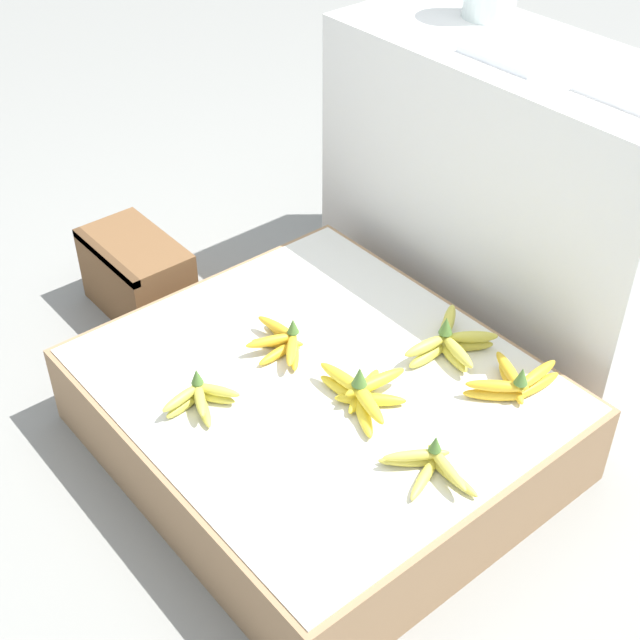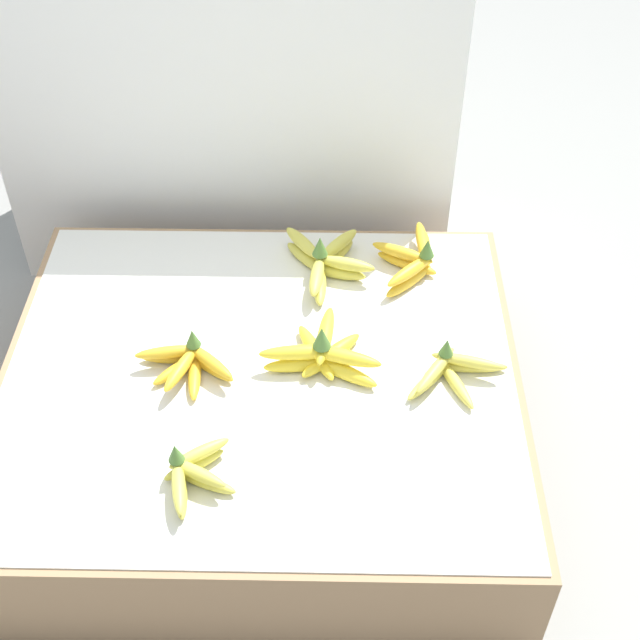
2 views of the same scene
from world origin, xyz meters
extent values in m
plane|color=gray|center=(0.00, 0.00, 0.00)|extent=(10.00, 10.00, 0.00)
cube|color=#997551|center=(0.00, 0.00, 0.11)|extent=(1.06, 0.94, 0.23)
cube|color=silver|center=(0.00, 0.00, 0.23)|extent=(1.03, 0.91, 0.00)
cube|color=white|center=(-0.11, 0.78, 0.41)|extent=(1.09, 0.45, 0.82)
cube|color=brown|center=(-0.80, -0.05, 0.12)|extent=(0.36, 0.21, 0.24)
cube|color=#4E3520|center=(-0.80, -0.14, 0.23)|extent=(0.36, 0.02, 0.02)
ellipsoid|color=gold|center=(-0.12, -0.31, 0.25)|extent=(0.05, 0.12, 0.02)
ellipsoid|color=gold|center=(-0.08, -0.28, 0.25)|extent=(0.12, 0.07, 0.02)
ellipsoid|color=gold|center=(-0.10, -0.25, 0.25)|extent=(0.11, 0.09, 0.02)
ellipsoid|color=gold|center=(-0.12, -0.31, 0.27)|extent=(0.05, 0.12, 0.02)
ellipsoid|color=gold|center=(-0.09, -0.28, 0.27)|extent=(0.12, 0.08, 0.02)
ellipsoid|color=gold|center=(-0.09, -0.24, 0.27)|extent=(0.11, 0.09, 0.02)
cone|color=#4C7533|center=(-0.13, -0.26, 0.30)|extent=(0.03, 0.03, 0.04)
ellipsoid|color=gold|center=(-0.18, 0.02, 0.25)|extent=(0.13, 0.03, 0.03)
ellipsoid|color=gold|center=(-0.16, -0.01, 0.25)|extent=(0.11, 0.11, 0.03)
ellipsoid|color=gold|center=(-0.13, -0.03, 0.25)|extent=(0.04, 0.13, 0.03)
ellipsoid|color=gold|center=(-0.10, 0.00, 0.25)|extent=(0.12, 0.10, 0.03)
ellipsoid|color=gold|center=(-0.19, 0.01, 0.27)|extent=(0.13, 0.05, 0.03)
ellipsoid|color=gold|center=(-0.15, -0.03, 0.27)|extent=(0.07, 0.13, 0.03)
ellipsoid|color=gold|center=(-0.10, -0.01, 0.27)|extent=(0.11, 0.11, 0.03)
cone|color=#4C7533|center=(-0.13, 0.02, 0.30)|extent=(0.03, 0.03, 0.04)
ellipsoid|color=yellow|center=(0.16, -0.01, 0.25)|extent=(0.16, 0.11, 0.03)
ellipsoid|color=yellow|center=(0.14, 0.03, 0.25)|extent=(0.14, 0.14, 0.03)
ellipsoid|color=yellow|center=(0.11, 0.04, 0.25)|extent=(0.10, 0.16, 0.03)
ellipsoid|color=yellow|center=(0.09, 0.01, 0.25)|extent=(0.17, 0.06, 0.03)
ellipsoid|color=yellow|center=(0.16, 0.00, 0.28)|extent=(0.17, 0.08, 0.03)
ellipsoid|color=yellow|center=(0.13, 0.06, 0.28)|extent=(0.05, 0.17, 0.03)
ellipsoid|color=yellow|center=(0.08, 0.01, 0.28)|extent=(0.17, 0.04, 0.03)
cone|color=#4C7533|center=(0.13, 0.01, 0.32)|extent=(0.04, 0.04, 0.05)
ellipsoid|color=#DBCC4C|center=(0.34, -0.03, 0.25)|extent=(0.11, 0.13, 0.02)
ellipsoid|color=#DBCC4C|center=(0.39, -0.04, 0.25)|extent=(0.08, 0.14, 0.02)
ellipsoid|color=#DBCC4C|center=(0.43, 0.01, 0.25)|extent=(0.15, 0.02, 0.02)
ellipsoid|color=#DBCC4C|center=(0.35, -0.02, 0.27)|extent=(0.10, 0.14, 0.02)
ellipsoid|color=#DBCC4C|center=(0.42, 0.00, 0.27)|extent=(0.15, 0.06, 0.02)
cone|color=#4C7533|center=(0.37, 0.01, 0.30)|extent=(0.03, 0.03, 0.04)
ellipsoid|color=gold|center=(0.12, 0.25, 0.25)|extent=(0.03, 0.13, 0.03)
ellipsoid|color=gold|center=(0.16, 0.29, 0.25)|extent=(0.13, 0.06, 0.03)
ellipsoid|color=gold|center=(0.15, 0.35, 0.25)|extent=(0.10, 0.12, 0.03)
ellipsoid|color=gold|center=(0.08, 0.34, 0.25)|extent=(0.11, 0.12, 0.03)
ellipsoid|color=gold|center=(0.11, 0.24, 0.28)|extent=(0.04, 0.13, 0.03)
ellipsoid|color=gold|center=(0.18, 0.29, 0.28)|extent=(0.13, 0.06, 0.03)
ellipsoid|color=gold|center=(0.16, 0.36, 0.28)|extent=(0.10, 0.12, 0.03)
ellipsoid|color=gold|center=(0.08, 0.36, 0.28)|extent=(0.10, 0.12, 0.03)
cone|color=#4C7533|center=(0.12, 0.30, 0.32)|extent=(0.03, 0.03, 0.05)
ellipsoid|color=gold|center=(0.36, 0.37, 0.25)|extent=(0.04, 0.15, 0.03)
ellipsoid|color=gold|center=(0.31, 0.33, 0.25)|extent=(0.14, 0.09, 0.03)
ellipsoid|color=gold|center=(0.32, 0.27, 0.25)|extent=(0.12, 0.12, 0.03)
ellipsoid|color=gold|center=(0.35, 0.37, 0.28)|extent=(0.04, 0.15, 0.03)
ellipsoid|color=gold|center=(0.30, 0.33, 0.28)|extent=(0.14, 0.09, 0.03)
ellipsoid|color=gold|center=(0.32, 0.27, 0.28)|extent=(0.12, 0.12, 0.03)
cone|color=#4C7533|center=(0.35, 0.31, 0.31)|extent=(0.03, 0.03, 0.04)
cube|color=white|center=(-0.12, 0.74, 0.83)|extent=(0.23, 0.21, 0.02)
camera|label=1|loc=(1.24, -1.02, 1.67)|focal=50.00mm
camera|label=2|loc=(0.14, -1.23, 1.56)|focal=50.00mm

